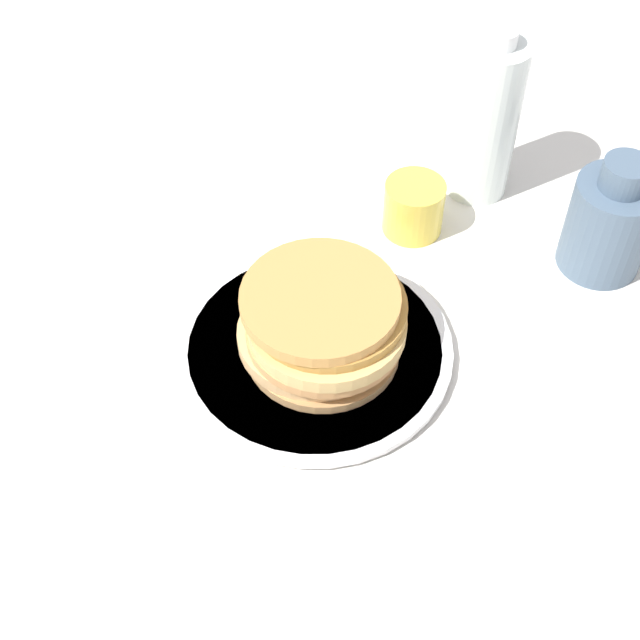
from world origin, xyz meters
name	(u,v)px	position (x,y,z in m)	size (l,w,h in m)	color
ground_plane	(315,353)	(0.00, 0.00, 0.00)	(4.00, 4.00, 0.00)	silver
plate	(320,350)	(0.00, 0.00, 0.01)	(0.28, 0.28, 0.01)	white
pancake_stack	(323,323)	(0.00, -0.01, 0.05)	(0.17, 0.16, 0.08)	tan
juice_glass	(414,207)	(0.17, -0.13, 0.03)	(0.07, 0.07, 0.06)	yellow
cream_jug	(609,222)	(0.10, -0.32, 0.06)	(0.09, 0.09, 0.14)	#4C6075
water_bottle_near	(486,119)	(0.23, -0.21, 0.10)	(0.07, 0.07, 0.21)	silver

